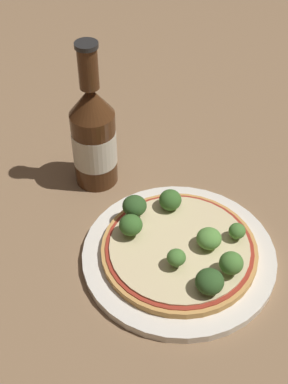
{
  "coord_description": "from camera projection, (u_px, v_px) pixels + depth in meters",
  "views": [
    {
      "loc": [
        -0.23,
        -0.38,
        0.56
      ],
      "look_at": [
        -0.02,
        0.09,
        0.06
      ],
      "focal_mm": 50.0,
      "sensor_mm": 36.0,
      "label": 1
    }
  ],
  "objects": [
    {
      "name": "broccoli_floret_0",
      "position": [
        170.0,
        200.0,
        0.73
      ],
      "size": [
        0.03,
        0.03,
        0.03
      ],
      "color": "#6B8E51",
      "rests_on": "pizza"
    },
    {
      "name": "broccoli_floret_2",
      "position": [
        131.0,
        225.0,
        0.69
      ],
      "size": [
        0.03,
        0.03,
        0.03
      ],
      "color": "#6B8E51",
      "rests_on": "pizza"
    },
    {
      "name": "broccoli_floret_6",
      "position": [
        231.0,
        263.0,
        0.65
      ],
      "size": [
        0.03,
        0.03,
        0.03
      ],
      "color": "#6B8E51",
      "rests_on": "pizza"
    },
    {
      "name": "broccoli_floret_4",
      "position": [
        237.0,
        231.0,
        0.69
      ],
      "size": [
        0.02,
        0.02,
        0.02
      ],
      "color": "#6B8E51",
      "rests_on": "pizza"
    },
    {
      "name": "broccoli_floret_1",
      "position": [
        208.0,
        282.0,
        0.63
      ],
      "size": [
        0.03,
        0.03,
        0.03
      ],
      "color": "#6B8E51",
      "rests_on": "pizza"
    },
    {
      "name": "ground_plane",
      "position": [
        182.0,
        263.0,
        0.71
      ],
      "size": [
        3.0,
        3.0,
        0.0
      ],
      "primitive_type": "plane",
      "color": "#846647"
    },
    {
      "name": "beer_bottle",
      "position": [
        94.0,
        135.0,
        0.77
      ],
      "size": [
        0.07,
        0.07,
        0.23
      ],
      "color": "#472814",
      "rests_on": "ground_plane"
    },
    {
      "name": "plate",
      "position": [
        180.0,
        255.0,
        0.71
      ],
      "size": [
        0.26,
        0.26,
        0.01
      ],
      "color": "silver",
      "rests_on": "ground_plane"
    },
    {
      "name": "broccoli_floret_5",
      "position": [
        135.0,
        206.0,
        0.72
      ],
      "size": [
        0.03,
        0.03,
        0.03
      ],
      "color": "#6B8E51",
      "rests_on": "pizza"
    },
    {
      "name": "pizza",
      "position": [
        181.0,
        248.0,
        0.7
      ],
      "size": [
        0.2,
        0.2,
        0.01
      ],
      "color": "tan",
      "rests_on": "plate"
    },
    {
      "name": "broccoli_floret_3",
      "position": [
        176.0,
        258.0,
        0.66
      ],
      "size": [
        0.02,
        0.02,
        0.03
      ],
      "color": "#6B8E51",
      "rests_on": "pizza"
    },
    {
      "name": "broccoli_floret_7",
      "position": [
        209.0,
        238.0,
        0.68
      ],
      "size": [
        0.03,
        0.03,
        0.03
      ],
      "color": "#6B8E51",
      "rests_on": "pizza"
    }
  ]
}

